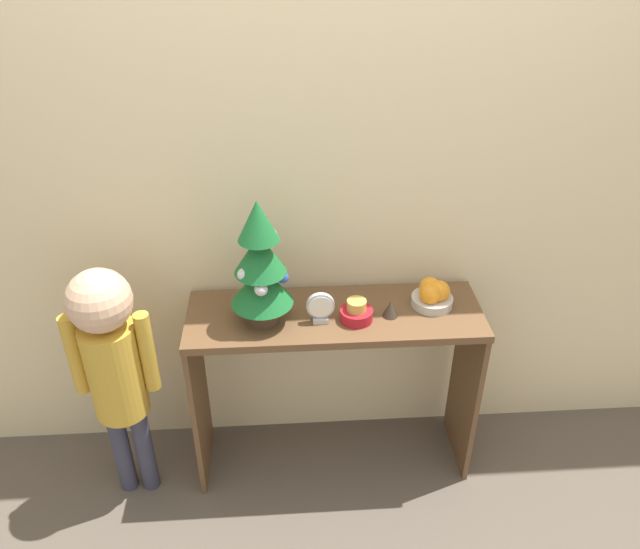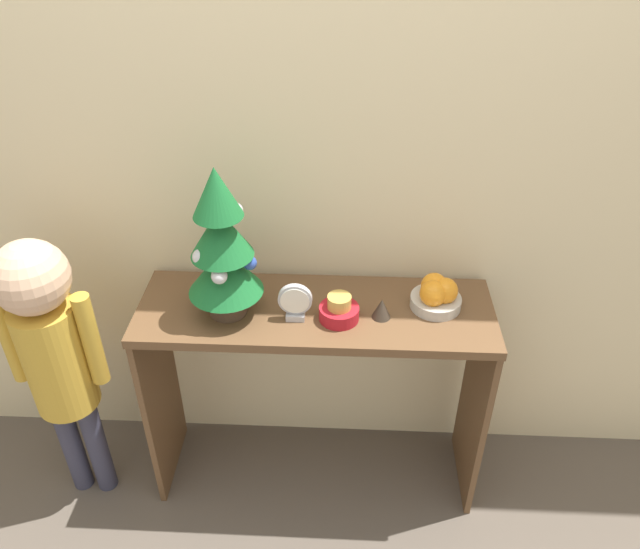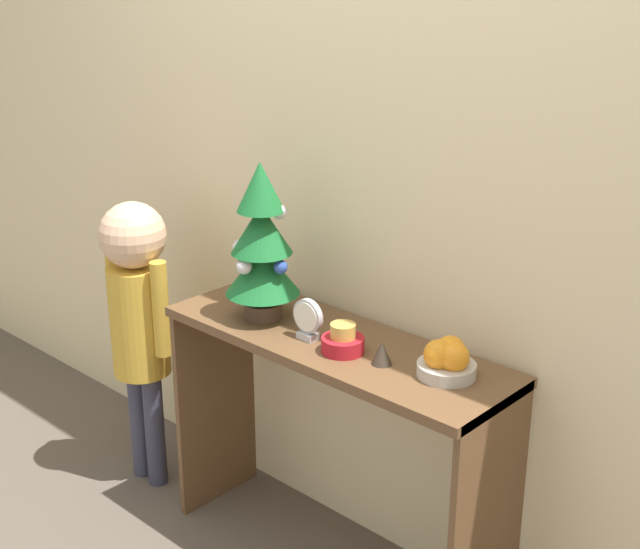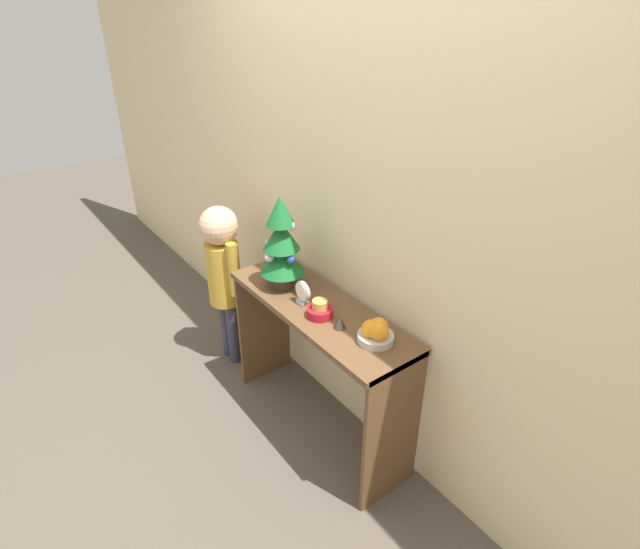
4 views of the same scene
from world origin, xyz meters
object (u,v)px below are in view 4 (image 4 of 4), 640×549
Objects in this scene: desk_clock at (303,293)px; child_figure at (223,264)px; fruit_bowl at (376,332)px; figurine at (340,322)px; singing_bowl at (320,310)px; mini_tree at (281,243)px.

child_figure is (-0.75, -0.05, -0.15)m from desk_clock.
fruit_bowl reaches higher than figurine.
singing_bowl is 0.99× the size of desk_clock.
child_figure reaches higher than figurine.
figurine is at bearing 6.61° from singing_bowl.
singing_bowl is 0.13m from desk_clock.
mini_tree is 0.64m from child_figure.
fruit_bowl is 0.31m from singing_bowl.
mini_tree reaches higher than fruit_bowl.
desk_clock is (-0.43, -0.08, 0.01)m from fruit_bowl.
fruit_bowl is 0.18m from figurine.
singing_bowl is 1.83× the size of figurine.
desk_clock is 0.26m from figurine.
fruit_bowl is at bearing 10.48° from desk_clock.
fruit_bowl is 1.19m from child_figure.
fruit_bowl is at bearing 14.28° from singing_bowl.
singing_bowl is 0.12× the size of child_figure.
singing_bowl is (-0.30, -0.08, -0.01)m from fruit_bowl.
singing_bowl is at bearing 3.58° from child_figure.
figurine is at bearing 4.07° from desk_clock.
desk_clock reaches higher than fruit_bowl.
child_figure is at bearing -176.42° from singing_bowl.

